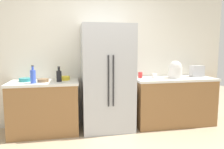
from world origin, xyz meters
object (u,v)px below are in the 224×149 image
at_px(toaster, 197,71).
at_px(cup_b, 140,75).
at_px(cup_a, 155,76).
at_px(bowl_b, 25,80).
at_px(bottle_b, 59,76).
at_px(rice_cooker, 175,70).
at_px(bowl_a, 43,80).
at_px(bowl_c, 64,78).
at_px(refrigerator, 107,78).
at_px(bottle_a, 33,76).

distance_m(toaster, cup_b, 1.16).
height_order(cup_a, bowl_b, cup_a).
distance_m(toaster, bottle_b, 2.63).
xyz_separation_m(rice_cooker, bowl_a, (-2.36, -0.00, -0.13)).
relative_size(rice_cooker, bowl_c, 1.61).
height_order(rice_cooker, bowl_a, rice_cooker).
bearing_deg(refrigerator, bottle_a, -172.81).
height_order(bottle_a, bowl_b, bottle_a).
relative_size(rice_cooker, bowl_b, 1.62).
relative_size(rice_cooker, cup_b, 2.95).
bearing_deg(bowl_c, refrigerator, -8.86).
xyz_separation_m(bottle_a, cup_b, (1.86, 0.25, -0.06)).
bearing_deg(bowl_b, toaster, 0.32).
distance_m(refrigerator, bowl_b, 1.39).
xyz_separation_m(rice_cooker, bottle_a, (-2.49, -0.13, -0.04)).
height_order(refrigerator, cup_b, refrigerator).
xyz_separation_m(rice_cooker, cup_b, (-0.63, 0.12, -0.10)).
relative_size(toaster, bowl_b, 1.26).
relative_size(bottle_a, bowl_b, 1.44).
distance_m(toaster, bowl_a, 2.89).
relative_size(toaster, bottle_b, 0.98).
xyz_separation_m(refrigerator, bottle_b, (-0.82, -0.06, 0.07)).
bearing_deg(bottle_b, bowl_c, 67.17).
relative_size(bottle_a, bottle_b, 1.12).
height_order(toaster, bottle_a, bottle_a).
xyz_separation_m(toaster, bowl_a, (-2.89, -0.12, -0.08)).
height_order(rice_cooker, cup_a, rice_cooker).
height_order(cup_b, bowl_b, cup_b).
distance_m(rice_cooker, bottle_b, 2.10).
xyz_separation_m(bottle_a, bowl_c, (0.47, 0.27, -0.08)).
bearing_deg(cup_a, toaster, -0.02).
bearing_deg(bottle_a, bottle_b, 13.25).
bearing_deg(rice_cooker, bowl_a, -179.92).
bearing_deg(bowl_b, cup_a, 0.45).
xyz_separation_m(refrigerator, bowl_a, (-1.08, -0.03, -0.01)).
relative_size(rice_cooker, bowl_a, 1.78).
distance_m(bottle_b, cup_a, 1.76).
relative_size(cup_b, bowl_b, 0.55).
distance_m(rice_cooker, bowl_c, 2.03).
height_order(bowl_a, bowl_b, bowl_b).
xyz_separation_m(cup_a, bowl_c, (-1.67, 0.02, -0.01)).
relative_size(bowl_b, bowl_c, 0.99).
xyz_separation_m(rice_cooker, bowl_b, (-2.66, 0.10, -0.13)).
bearing_deg(bottle_b, rice_cooker, 0.97).
xyz_separation_m(toaster, cup_b, (-1.16, 0.01, -0.05)).
bearing_deg(bottle_b, bottle_a, -166.75).
xyz_separation_m(refrigerator, cup_b, (0.64, 0.10, 0.02)).
relative_size(cup_a, bowl_c, 0.46).
height_order(cup_a, bowl_c, cup_a).
bearing_deg(bottle_b, cup_b, 6.24).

